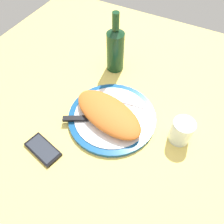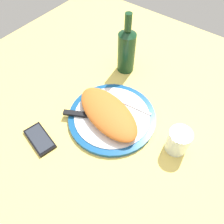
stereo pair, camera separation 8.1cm
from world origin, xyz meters
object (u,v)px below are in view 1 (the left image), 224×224
(plate, at_px, (112,117))
(wine_bottle, at_px, (115,49))
(fork, at_px, (123,102))
(smartphone, at_px, (43,149))
(calzone, at_px, (108,113))
(water_glass, at_px, (181,132))
(knife, at_px, (84,119))

(plate, distance_m, wine_bottle, 0.30)
(fork, distance_m, wine_bottle, 0.23)
(plate, distance_m, smartphone, 0.27)
(calzone, relative_size, water_glass, 3.41)
(plate, xyz_separation_m, fork, (-0.01, -0.08, 0.01))
(plate, height_order, wine_bottle, wine_bottle)
(water_glass, xyz_separation_m, wine_bottle, (0.37, -0.22, 0.06))
(fork, bearing_deg, plate, 83.30)
(fork, height_order, smartphone, fork)
(water_glass, bearing_deg, calzone, 10.02)
(calzone, distance_m, knife, 0.09)
(smartphone, relative_size, water_glass, 1.51)
(calzone, relative_size, fork, 1.76)
(plate, height_order, knife, knife)
(smartphone, bearing_deg, fork, -117.00)
(calzone, xyz_separation_m, smartphone, (0.14, 0.21, -0.04))
(fork, height_order, wine_bottle, wine_bottle)
(fork, bearing_deg, calzone, 79.08)
(smartphone, xyz_separation_m, water_glass, (-0.39, -0.26, 0.03))
(fork, bearing_deg, water_glass, 169.70)
(calzone, bearing_deg, knife, 34.86)
(calzone, xyz_separation_m, wine_bottle, (0.11, -0.27, 0.06))
(calzone, height_order, smartphone, calzone)
(knife, bearing_deg, fork, -122.69)
(plate, bearing_deg, smartphone, 57.39)
(water_glass, bearing_deg, plate, 7.37)
(plate, bearing_deg, knife, 38.29)
(wine_bottle, bearing_deg, knife, 96.77)
(plate, height_order, calzone, calzone)
(smartphone, distance_m, water_glass, 0.47)
(calzone, height_order, fork, calzone)
(plate, bearing_deg, calzone, 57.99)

